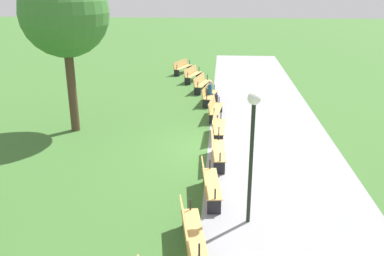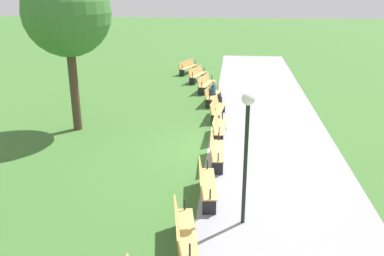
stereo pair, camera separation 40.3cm
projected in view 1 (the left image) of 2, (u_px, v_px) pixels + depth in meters
ground_plane at (219, 149)px, 15.57m from camera, size 120.00×120.00×0.00m
path_paving at (273, 150)px, 15.43m from camera, size 41.93×4.89×0.01m
bench_0 at (182, 66)px, 28.20m from camera, size 2.02×1.19×0.89m
bench_1 at (192, 74)px, 25.93m from camera, size 2.04×1.07×0.89m
bench_2 at (201, 83)px, 23.63m from camera, size 2.05×0.94×0.89m
bench_3 at (209, 94)px, 21.30m from camera, size 2.05×0.81×0.89m
bench_4 at (215, 108)px, 18.95m from camera, size 2.03×0.68×0.89m
bench_5 at (218, 126)px, 16.59m from camera, size 2.01×0.54×0.89m
bench_6 at (217, 149)px, 14.24m from camera, size 2.01×0.54×0.89m
bench_7 at (209, 182)px, 11.91m from camera, size 2.03×0.68×0.89m
bench_8 at (191, 230)px, 9.61m from camera, size 2.05×0.81×0.89m
person_seated at (212, 91)px, 21.20m from camera, size 0.39×0.56×1.20m
tree_0 at (64, 14)px, 15.94m from camera, size 3.44×3.44×6.53m
lamp_post at (252, 133)px, 10.02m from camera, size 0.32×0.32×3.50m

